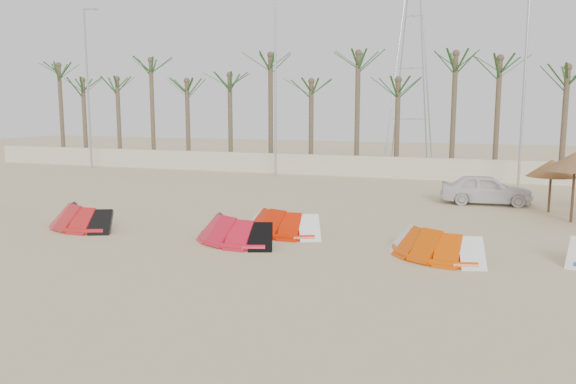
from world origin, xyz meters
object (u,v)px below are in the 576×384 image
at_px(parasol_left, 551,168).
at_px(kite_red_mid, 237,228).
at_px(kite_red_left, 86,215).
at_px(parasol_mid, 575,161).
at_px(kite_red_right, 284,221).
at_px(car, 486,189).
at_px(kite_orange, 435,242).

bearing_deg(parasol_left, kite_red_mid, -137.55).
height_order(kite_red_left, kite_red_mid, same).
distance_m(kite_red_left, parasol_mid, 17.91).
height_order(parasol_left, parasol_mid, parasol_mid).
relative_size(kite_red_right, parasol_mid, 1.29).
bearing_deg(car, kite_red_mid, 138.23).
bearing_deg(kite_red_left, car, 37.22).
xyz_separation_m(kite_red_mid, car, (7.32, 10.21, 0.25)).
height_order(kite_red_left, car, car).
relative_size(kite_orange, parasol_mid, 1.32).
height_order(kite_red_left, parasol_mid, parasol_mid).
xyz_separation_m(kite_red_right, kite_orange, (5.17, -1.38, -0.00)).
bearing_deg(kite_red_mid, car, 54.36).
bearing_deg(kite_red_mid, kite_red_left, 179.16).
distance_m(kite_red_left, kite_orange, 12.15).
relative_size(kite_red_right, kite_orange, 0.98).
distance_m(kite_red_mid, kite_red_right, 1.88).
height_order(kite_red_right, car, car).
bearing_deg(parasol_mid, kite_red_mid, -145.95).
bearing_deg(car, kite_orange, 167.18).
relative_size(kite_red_left, car, 0.91).
xyz_separation_m(kite_red_left, car, (13.32, 10.12, 0.25)).
height_order(kite_orange, car, car).
distance_m(kite_red_mid, parasol_mid, 12.69).
bearing_deg(car, kite_red_right, 137.51).
distance_m(kite_red_left, parasol_left, 18.17).
bearing_deg(parasol_mid, kite_red_right, -150.05).
distance_m(kite_red_right, car, 10.70).
height_order(kite_red_mid, parasol_left, parasol_left).
xyz_separation_m(parasol_left, parasol_mid, (0.61, -1.92, 0.46)).
relative_size(kite_orange, car, 0.89).
bearing_deg(kite_orange, parasol_left, 67.36).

